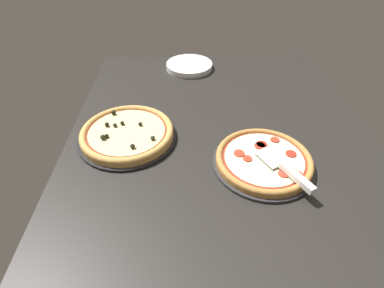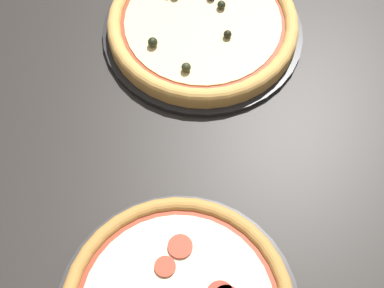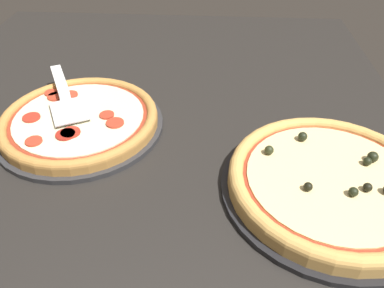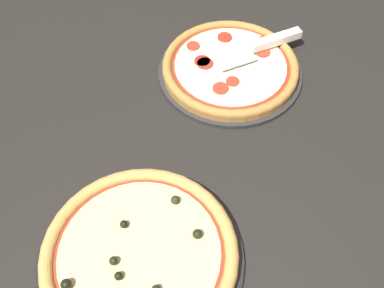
{
  "view_description": "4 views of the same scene",
  "coord_description": "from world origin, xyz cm",
  "px_view_note": "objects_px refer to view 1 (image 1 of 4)",
  "views": [
    {
      "loc": [
        -80.38,
        12.94,
        67.99
      ],
      "look_at": [
        -2.27,
        10.64,
        3.0
      ],
      "focal_mm": 28.0,
      "sensor_mm": 36.0,
      "label": 1
    },
    {
      "loc": [
        -11.45,
        -27.28,
        74.12
      ],
      "look_at": [
        -2.27,
        10.64,
        3.0
      ],
      "focal_mm": 50.0,
      "sensor_mm": 36.0,
      "label": 2
    },
    {
      "loc": [
        50.33,
        14.2,
        44.72
      ],
      "look_at": [
        -2.27,
        10.64,
        3.0
      ],
      "focal_mm": 35.0,
      "sensor_mm": 36.0,
      "label": 3
    },
    {
      "loc": [
        -5.13,
        63.4,
        73.8
      ],
      "look_at": [
        -2.27,
        10.64,
        3.0
      ],
      "focal_mm": 42.0,
      "sensor_mm": 36.0,
      "label": 4
    }
  ],
  "objects_px": {
    "plate_stack": "(189,66)",
    "pizza_front": "(264,159)",
    "pizza_back": "(127,133)",
    "serving_spatula": "(291,173)"
  },
  "relations": [
    {
      "from": "pizza_front",
      "to": "plate_stack",
      "type": "relative_size",
      "value": 1.34
    },
    {
      "from": "plate_stack",
      "to": "serving_spatula",
      "type": "bearing_deg",
      "value": -160.32
    },
    {
      "from": "plate_stack",
      "to": "pizza_front",
      "type": "bearing_deg",
      "value": -162.49
    },
    {
      "from": "pizza_back",
      "to": "plate_stack",
      "type": "xyz_separation_m",
      "value": [
        0.57,
        -0.24,
        -0.01
      ]
    },
    {
      "from": "serving_spatula",
      "to": "plate_stack",
      "type": "bearing_deg",
      "value": 19.68
    },
    {
      "from": "pizza_back",
      "to": "plate_stack",
      "type": "height_order",
      "value": "pizza_back"
    },
    {
      "from": "pizza_back",
      "to": "plate_stack",
      "type": "bearing_deg",
      "value": -22.66
    },
    {
      "from": "pizza_front",
      "to": "serving_spatula",
      "type": "height_order",
      "value": "serving_spatula"
    },
    {
      "from": "serving_spatula",
      "to": "plate_stack",
      "type": "distance_m",
      "value": 0.85
    },
    {
      "from": "pizza_back",
      "to": "serving_spatula",
      "type": "distance_m",
      "value": 0.57
    }
  ]
}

